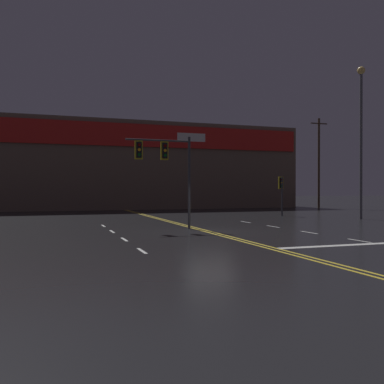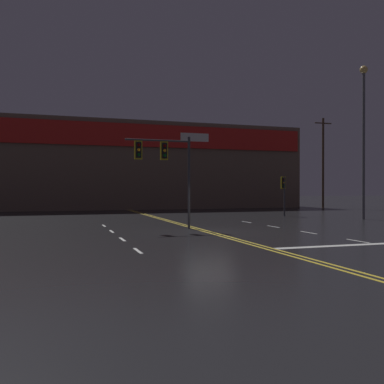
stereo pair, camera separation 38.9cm
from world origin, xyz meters
name	(u,v)px [view 1 (the left image)]	position (x,y,z in m)	size (l,w,h in m)	color
ground_plane	(210,232)	(0.00, 0.00, 0.00)	(200.00, 200.00, 0.00)	black
road_markings	(235,234)	(0.85, -1.18, 0.00)	(13.72, 60.00, 0.01)	gold
traffic_signal_median	(163,159)	(-1.86, 2.07, 3.79)	(3.56, 0.36, 5.01)	#38383D
traffic_signal_corner_northeast	(281,187)	(10.23, 10.39, 2.33)	(0.42, 0.36, 3.19)	#38383D
streetlight_near_left	(361,124)	(13.73, 5.24, 6.88)	(0.56, 0.56, 11.01)	#59595E
building_backdrop	(118,167)	(0.00, 29.10, 4.75)	(40.59, 10.23, 9.46)	brown
utility_pole_row	(125,154)	(-0.37, 22.52, 5.66)	(46.04, 0.26, 11.34)	#4C3828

